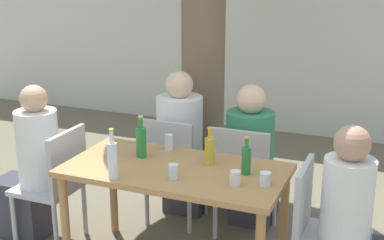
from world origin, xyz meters
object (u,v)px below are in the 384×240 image
at_px(green_bottle_2, 246,160).
at_px(drinking_glass_2, 169,142).
at_px(patio_chair_0, 57,180).
at_px(drinking_glass_0, 265,179).
at_px(patio_chair_2, 173,165).
at_px(oil_cruet_0, 210,150).
at_px(person_seated_0, 31,172).
at_px(water_bottle_1, 113,159).
at_px(person_seated_3, 252,162).
at_px(green_bottle_3, 141,141).
at_px(person_seated_1, 360,233).
at_px(dining_table_front, 175,180).
at_px(drinking_glass_1, 235,178).
at_px(drinking_glass_3, 173,172).
at_px(patio_chair_1, 320,227).
at_px(person_seated_2, 184,150).
at_px(patio_chair_3, 243,175).

distance_m(green_bottle_2, drinking_glass_2, 0.70).
height_order(patio_chair_0, drinking_glass_0, patio_chair_0).
distance_m(patio_chair_2, oil_cruet_0, 0.77).
relative_size(person_seated_0, water_bottle_1, 3.75).
xyz_separation_m(person_seated_3, water_bottle_1, (-0.59, -1.17, 0.35)).
xyz_separation_m(person_seated_0, green_bottle_3, (0.91, 0.09, 0.34)).
relative_size(person_seated_1, drinking_glass_0, 14.29).
xyz_separation_m(dining_table_front, drinking_glass_0, (0.64, -0.06, 0.13)).
xyz_separation_m(person_seated_3, drinking_glass_1, (0.16, -0.98, 0.27)).
bearing_deg(dining_table_front, drinking_glass_3, -69.39).
relative_size(patio_chair_0, person_seated_1, 0.77).
xyz_separation_m(patio_chair_0, person_seated_0, (-0.24, -0.00, 0.03)).
height_order(patio_chair_0, person_seated_1, person_seated_1).
height_order(drinking_glass_0, drinking_glass_2, drinking_glass_2).
height_order(patio_chair_1, person_seated_2, person_seated_2).
distance_m(patio_chair_0, patio_chair_3, 1.42).
bearing_deg(water_bottle_1, drinking_glass_3, 20.51).
distance_m(water_bottle_1, green_bottle_2, 0.86).
distance_m(patio_chair_2, person_seated_1, 1.64).
xyz_separation_m(person_seated_0, drinking_glass_1, (1.68, -0.13, 0.27)).
xyz_separation_m(green_bottle_2, drinking_glass_2, (-0.66, 0.24, -0.04)).
xyz_separation_m(patio_chair_3, drinking_glass_1, (0.16, -0.75, 0.29)).
height_order(person_seated_2, drinking_glass_0, person_seated_2).
xyz_separation_m(patio_chair_0, green_bottle_3, (0.68, 0.09, 0.37)).
relative_size(patio_chair_0, person_seated_3, 0.76).
height_order(water_bottle_1, green_bottle_2, water_bottle_1).
distance_m(water_bottle_1, drinking_glass_1, 0.78).
bearing_deg(person_seated_0, drinking_glass_3, 81.79).
height_order(patio_chair_1, drinking_glass_2, patio_chair_1).
bearing_deg(person_seated_2, green_bottle_2, 134.85).
xyz_separation_m(person_seated_3, drinking_glass_3, (-0.23, -1.04, 0.27)).
xyz_separation_m(patio_chair_0, person_seated_1, (2.20, -0.00, 0.01)).
distance_m(person_seated_0, person_seated_3, 1.74).
bearing_deg(drinking_glass_0, patio_chair_1, 10.01).
xyz_separation_m(dining_table_front, person_seated_2, (-0.30, 0.85, -0.10)).
xyz_separation_m(patio_chair_2, person_seated_1, (1.52, -0.62, 0.01)).
relative_size(patio_chair_3, oil_cruet_0, 3.48).
height_order(patio_chair_1, patio_chair_3, same).
distance_m(oil_cruet_0, water_bottle_1, 0.67).
height_order(person_seated_2, person_seated_3, person_seated_2).
xyz_separation_m(patio_chair_3, drinking_glass_0, (0.34, -0.68, 0.29)).
height_order(patio_chair_1, person_seated_3, person_seated_3).
relative_size(dining_table_front, drinking_glass_2, 12.90).
distance_m(patio_chair_2, person_seated_2, 0.23).
bearing_deg(person_seated_0, person_seated_1, 90.00).
relative_size(patio_chair_1, green_bottle_2, 3.58).
distance_m(person_seated_0, person_seated_2, 1.25).
height_order(patio_chair_2, green_bottle_3, green_bottle_3).
distance_m(patio_chair_3, person_seated_2, 0.64).
xyz_separation_m(oil_cruet_0, drinking_glass_0, (0.44, -0.20, -0.06)).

